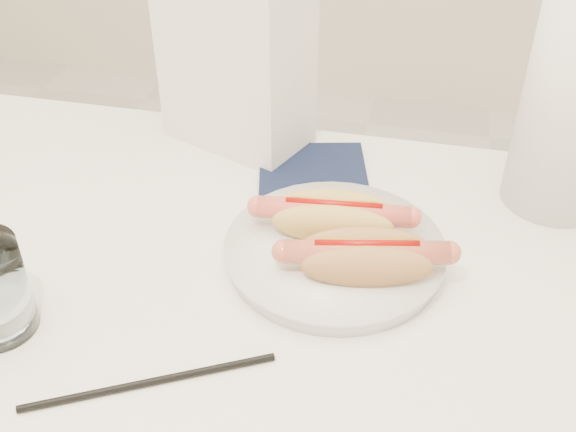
% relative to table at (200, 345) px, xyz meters
% --- Properties ---
extents(table, '(1.20, 0.80, 0.75)m').
position_rel_table_xyz_m(table, '(0.00, 0.00, 0.00)').
color(table, white).
rests_on(table, ground).
extents(plate, '(0.31, 0.31, 0.02)m').
position_rel_table_xyz_m(plate, '(0.13, 0.11, 0.07)').
color(plate, white).
rests_on(plate, table).
extents(hotdog_left, '(0.18, 0.08, 0.05)m').
position_rel_table_xyz_m(hotdog_left, '(0.12, 0.13, 0.10)').
color(hotdog_left, '#E0B559').
rests_on(hotdog_left, plate).
extents(hotdog_right, '(0.18, 0.10, 0.05)m').
position_rel_table_xyz_m(hotdog_right, '(0.17, 0.07, 0.10)').
color(hotdog_right, '#BB8149').
rests_on(hotdog_right, plate).
extents(chopstick_near, '(0.22, 0.12, 0.01)m').
position_rel_table_xyz_m(chopstick_near, '(-0.01, -0.11, 0.06)').
color(chopstick_near, black).
rests_on(chopstick_near, table).
extents(napkin_box, '(0.22, 0.18, 0.26)m').
position_rel_table_xyz_m(napkin_box, '(-0.05, 0.35, 0.19)').
color(napkin_box, white).
rests_on(napkin_box, table).
extents(navy_napkin, '(0.18, 0.18, 0.01)m').
position_rel_table_xyz_m(navy_napkin, '(0.07, 0.28, 0.06)').
color(navy_napkin, '#111936').
rests_on(navy_napkin, table).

